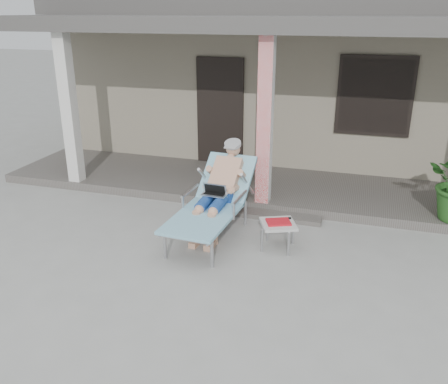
% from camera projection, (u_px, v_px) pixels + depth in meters
% --- Properties ---
extents(ground, '(60.00, 60.00, 0.00)m').
position_uv_depth(ground, '(225.00, 273.00, 5.94)').
color(ground, '#9E9E99').
rests_on(ground, ground).
extents(house, '(10.40, 5.40, 3.30)m').
position_uv_depth(house, '(305.00, 75.00, 11.15)').
color(house, gray).
rests_on(house, ground).
extents(porch_deck, '(10.00, 2.00, 0.15)m').
position_uv_depth(porch_deck, '(273.00, 188.00, 8.60)').
color(porch_deck, '#605B56').
rests_on(porch_deck, ground).
extents(porch_overhang, '(10.00, 2.30, 2.85)m').
position_uv_depth(porch_overhang, '(278.00, 30.00, 7.57)').
color(porch_overhang, silver).
rests_on(porch_overhang, porch_deck).
extents(porch_step, '(2.00, 0.30, 0.07)m').
position_uv_depth(porch_step, '(258.00, 214.00, 7.58)').
color(porch_step, '#605B56').
rests_on(porch_step, ground).
extents(lounger, '(0.89, 2.08, 1.33)m').
position_uv_depth(lounger, '(216.00, 180.00, 6.78)').
color(lounger, '#B7B7BC').
rests_on(lounger, ground).
extents(side_table, '(0.59, 0.59, 0.41)m').
position_uv_depth(side_table, '(278.00, 225.00, 6.46)').
color(side_table, beige).
rests_on(side_table, ground).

